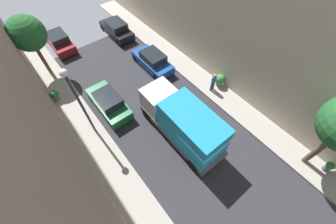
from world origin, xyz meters
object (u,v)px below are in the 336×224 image
object	(u,v)px
pedestrian	(213,82)
potted_plant_3	(220,80)
parked_car_left_3	(59,41)
potted_plant_4	(329,166)
parked_car_right_2	(117,29)
delivery_truck	(183,123)
street_tree_0	(27,34)
parked_car_left_2	(109,103)
potted_plant_2	(55,95)
lamp_post	(76,96)
parked_car_right_1	(153,61)

from	to	relation	value
pedestrian	potted_plant_3	bearing A→B (deg)	0.07
parked_car_left_3	potted_plant_4	distance (m)	24.14
parked_car_right_2	delivery_truck	xyz separation A→B (m)	(-2.70, -13.38, 1.07)
street_tree_0	parked_car_left_3	bearing A→B (deg)	53.66
parked_car_right_2	pedestrian	xyz separation A→B (m)	(2.08, -11.64, 0.35)
parked_car_left_2	delivery_truck	xyz separation A→B (m)	(2.70, -5.37, 1.07)
potted_plant_2	lamp_post	xyz separation A→B (m)	(1.04, -4.45, 3.26)
parked_car_left_3	potted_plant_4	bearing A→B (deg)	-70.11
delivery_truck	lamp_post	size ratio (longest dim) A/B	1.14
street_tree_0	parked_car_right_1	bearing A→B (deg)	-33.43
parked_car_left_2	pedestrian	world-z (taller)	pedestrian
parked_car_right_2	potted_plant_4	distance (m)	21.16
lamp_post	potted_plant_4	bearing A→B (deg)	-49.58
potted_plant_2	potted_plant_4	bearing A→B (deg)	-55.66
parked_car_right_1	lamp_post	distance (m)	8.47
street_tree_0	potted_plant_2	xyz separation A→B (m)	(-0.75, -3.40, -3.32)
parked_car_right_2	delivery_truck	size ratio (longest dim) A/B	0.64
parked_car_left_3	potted_plant_4	size ratio (longest dim) A/B	4.90
parked_car_right_1	parked_car_right_2	distance (m)	6.26
parked_car_left_2	parked_car_left_3	distance (m)	9.74
parked_car_left_3	parked_car_right_2	xyz separation A→B (m)	(5.40, -1.73, 0.00)
potted_plant_2	potted_plant_3	distance (m)	13.26
potted_plant_4	lamp_post	size ratio (longest dim) A/B	0.15
potted_plant_4	delivery_truck	bearing A→B (deg)	125.98
parked_car_left_2	delivery_truck	world-z (taller)	delivery_truck
street_tree_0	pedestrian	bearing A→B (deg)	-47.06
parked_car_right_2	delivery_truck	world-z (taller)	delivery_truck
parked_car_left_2	potted_plant_2	xyz separation A→B (m)	(-2.94, 3.36, -0.04)
delivery_truck	parked_car_left_3	bearing A→B (deg)	100.13
delivery_truck	parked_car_left_2	bearing A→B (deg)	116.70
parked_car_left_2	parked_car_left_3	xyz separation A→B (m)	(0.00, 9.74, 0.00)
potted_plant_4	lamp_post	xyz separation A→B (m)	(-10.11, 11.87, 3.31)
street_tree_0	potted_plant_4	bearing A→B (deg)	-62.19
parked_car_left_2	potted_plant_3	bearing A→B (deg)	-23.52
parked_car_left_3	lamp_post	bearing A→B (deg)	-99.95
parked_car_left_3	potted_plant_4	xyz separation A→B (m)	(8.21, -22.70, -0.09)
parked_car_left_3	parked_car_right_2	world-z (taller)	same
pedestrian	potted_plant_4	distance (m)	9.37
pedestrian	street_tree_0	distance (m)	14.49
street_tree_0	potted_plant_2	distance (m)	4.82
pedestrian	street_tree_0	bearing A→B (deg)	132.94
potted_plant_2	lamp_post	distance (m)	5.61
parked_car_right_1	parked_car_right_2	size ratio (longest dim) A/B	1.00
parked_car_left_3	parked_car_right_1	xyz separation A→B (m)	(5.40, -7.99, 0.00)
pedestrian	parked_car_right_2	bearing A→B (deg)	100.13
parked_car_right_2	street_tree_0	xyz separation A→B (m)	(-7.59, -1.25, 3.28)
pedestrian	lamp_post	xyz separation A→B (m)	(-9.38, 2.54, 2.86)
potted_plant_3	street_tree_0	bearing A→B (deg)	135.36
delivery_truck	lamp_post	bearing A→B (deg)	137.04
delivery_truck	pedestrian	distance (m)	5.14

